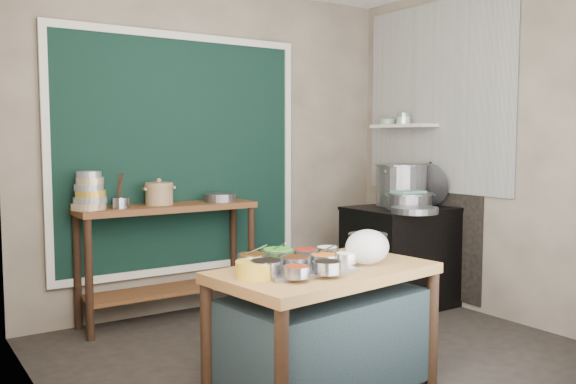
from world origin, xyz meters
TOP-DOWN VIEW (x-y plane):
  - floor at (0.00, 0.00)m, footprint 3.50×3.00m
  - back_wall at (0.00, 1.51)m, footprint 3.50×0.02m
  - left_wall at (-1.76, 0.00)m, footprint 0.02×3.00m
  - right_wall at (1.76, 0.00)m, footprint 0.02×3.00m
  - curtain_panel at (-0.35, 1.47)m, footprint 2.10×0.02m
  - curtain_frame at (-0.35, 1.46)m, footprint 2.22×0.03m
  - tile_panel at (1.74, 0.55)m, footprint 0.02×1.70m
  - soot_patch at (1.74, 0.65)m, footprint 0.01×1.30m
  - wall_shelf at (1.63, 0.85)m, footprint 0.22×0.70m
  - prep_table at (-0.39, -0.60)m, footprint 1.33×0.87m
  - back_counter at (-0.55, 1.28)m, footprint 1.45×0.40m
  - stove_block at (1.35, 0.55)m, footprint 0.90×0.68m
  - stove_top at (1.35, 0.55)m, footprint 0.92×0.69m
  - condiment_tray at (-0.55, -0.60)m, footprint 0.55×0.41m
  - condiment_bowls at (-0.58, -0.58)m, footprint 0.69×0.55m
  - yellow_basin at (-0.84, -0.61)m, footprint 0.28×0.28m
  - saucepan at (0.06, -0.46)m, footprint 0.33×0.33m
  - plastic_bag_a at (-0.13, -0.67)m, footprint 0.29×0.26m
  - plastic_bag_b at (-0.01, -0.54)m, footprint 0.22×0.19m
  - bowl_stack at (-1.17, 1.27)m, footprint 0.26×0.26m
  - utensil_cup at (-0.95, 1.23)m, footprint 0.18×0.18m
  - ceramic_crock at (-0.61, 1.30)m, footprint 0.27×0.27m
  - wide_bowl at (-0.09, 1.26)m, footprint 0.34×0.34m
  - stock_pot at (1.41, 0.64)m, footprint 0.52×0.52m
  - pot_lid at (1.62, 0.51)m, footprint 0.21×0.41m
  - steamer at (1.30, 0.43)m, footprint 0.55×0.55m
  - green_cloth at (1.30, 0.43)m, footprint 0.26×0.21m
  - shallow_pan at (1.11, 0.17)m, footprint 0.45×0.45m
  - shelf_bowl_stack at (1.63, 0.84)m, footprint 0.13×0.13m
  - shelf_bowl_green at (1.63, 1.07)m, footprint 0.16×0.16m

SIDE VIEW (x-z plane):
  - floor at x=0.00m, z-range -0.02..0.00m
  - prep_table at x=-0.39m, z-range 0.00..0.75m
  - stove_block at x=1.35m, z-range 0.00..0.85m
  - back_counter at x=-0.55m, z-range 0.00..0.95m
  - soot_patch at x=1.74m, z-range 0.05..1.35m
  - condiment_tray at x=-0.55m, z-range 0.75..0.77m
  - yellow_basin at x=-0.84m, z-range 0.75..0.84m
  - condiment_bowls at x=-0.58m, z-range 0.77..0.85m
  - saucepan at x=0.06m, z-range 0.75..0.89m
  - plastic_bag_b at x=-0.01m, z-range 0.75..0.90m
  - plastic_bag_a at x=-0.13m, z-range 0.75..0.95m
  - stove_top at x=1.35m, z-range 0.85..0.88m
  - shallow_pan at x=1.11m, z-range 0.88..0.93m
  - steamer at x=1.30m, z-range 0.88..1.02m
  - wide_bowl at x=-0.09m, z-range 0.95..1.02m
  - utensil_cup at x=-0.95m, z-range 0.95..1.03m
  - green_cloth at x=1.30m, z-range 1.02..1.04m
  - ceramic_crock at x=-0.61m, z-range 0.95..1.11m
  - stock_pot at x=1.41m, z-range 0.88..1.25m
  - pot_lid at x=1.62m, z-range 0.88..1.27m
  - bowl_stack at x=-1.17m, z-range 0.93..1.22m
  - curtain_panel at x=-0.35m, z-range 0.40..2.30m
  - curtain_frame at x=-0.35m, z-range 0.34..2.36m
  - back_wall at x=0.00m, z-range 0.00..2.80m
  - left_wall at x=-1.76m, z-range 0.00..2.80m
  - right_wall at x=1.76m, z-range 0.00..2.80m
  - wall_shelf at x=1.63m, z-range 1.59..1.61m
  - shelf_bowl_green at x=1.63m, z-range 1.61..1.67m
  - shelf_bowl_stack at x=1.63m, z-range 1.61..1.72m
  - tile_panel at x=1.74m, z-range 1.00..2.70m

